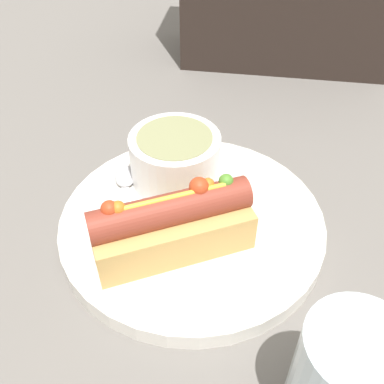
# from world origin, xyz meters

# --- Properties ---
(ground_plane) EXTENTS (4.00, 4.00, 0.00)m
(ground_plane) POSITION_xyz_m (0.00, 0.00, 0.00)
(ground_plane) COLOR slate
(dinner_plate) EXTENTS (0.27, 0.27, 0.02)m
(dinner_plate) POSITION_xyz_m (0.00, 0.00, 0.01)
(dinner_plate) COLOR white
(dinner_plate) RESTS_ON ground_plane
(hot_dog) EXTENTS (0.15, 0.12, 0.07)m
(hot_dog) POSITION_xyz_m (-0.01, -0.04, 0.05)
(hot_dog) COLOR tan
(hot_dog) RESTS_ON dinner_plate
(soup_bowl) EXTENTS (0.10, 0.10, 0.06)m
(soup_bowl) POSITION_xyz_m (-0.03, 0.06, 0.05)
(soup_bowl) COLOR white
(soup_bowl) RESTS_ON dinner_plate
(spoon) EXTENTS (0.05, 0.14, 0.01)m
(spoon) POSITION_xyz_m (-0.08, 0.02, 0.02)
(spoon) COLOR #B7B7BC
(spoon) RESTS_ON dinner_plate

